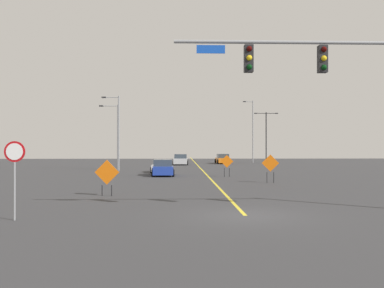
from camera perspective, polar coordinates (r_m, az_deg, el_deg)
ground at (r=17.21m, az=6.97°, el=-9.26°), size 145.08×145.08×0.00m
road_centre_stripe at (r=57.22m, az=0.84°, el=-2.90°), size 0.16×80.60×0.01m
traffic_signal_assembly at (r=18.49m, az=21.60°, el=8.43°), size 11.64×0.44×7.11m
stop_sign at (r=17.11m, az=-22.11°, el=-2.51°), size 0.76×0.07×2.87m
street_lamp_near_right at (r=48.83m, az=-9.85°, el=1.37°), size 2.12×0.24×7.21m
street_lamp_far_left at (r=68.51m, az=7.86°, el=1.93°), size 1.62×0.24×9.66m
street_lamp_far_right at (r=66.14m, az=9.63°, el=1.43°), size 3.58×0.24×7.65m
street_lamp_mid_right at (r=47.39m, az=-9.69°, el=1.88°), size 1.90×0.24×8.00m
construction_sign_median_near at (r=32.19m, az=10.17°, el=-2.67°), size 1.24×0.21×2.06m
construction_sign_left_shoulder at (r=23.99m, az=-11.03°, el=-3.81°), size 1.33×0.15×1.94m
construction_sign_right_lane at (r=37.83m, az=4.56°, el=-2.46°), size 1.10×0.14×1.89m
car_silver_near at (r=61.42m, az=-1.49°, el=-2.06°), size 2.21×4.39×1.49m
car_white_distant at (r=44.07m, az=-3.95°, el=-2.94°), size 2.12×3.94×1.27m
car_orange_mid at (r=65.45m, az=4.01°, el=-1.97°), size 2.11×4.47×1.46m
car_blue_far at (r=39.37m, az=-3.82°, el=-3.12°), size 2.12×4.15×1.46m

